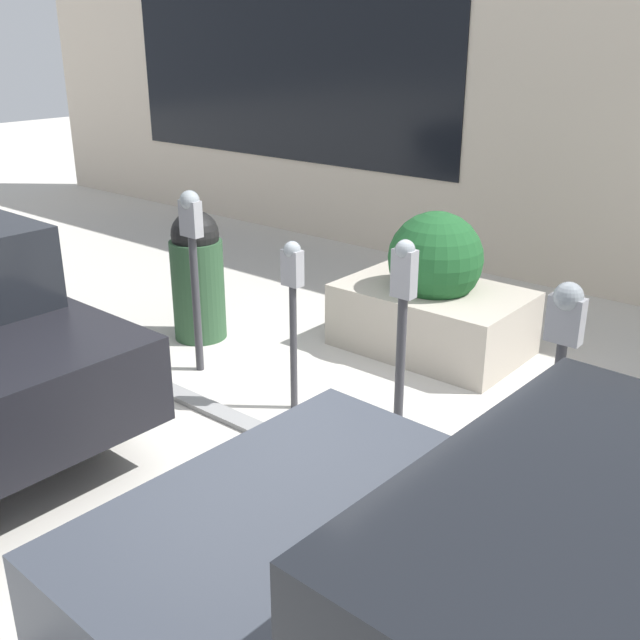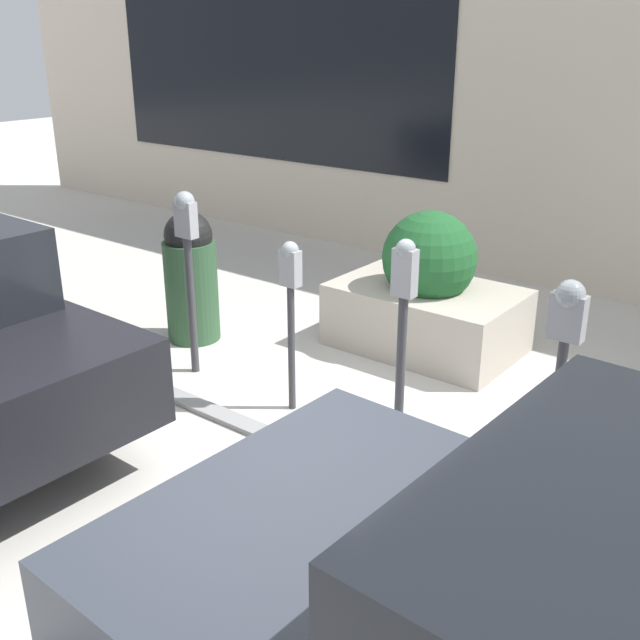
{
  "view_description": "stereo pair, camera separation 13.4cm",
  "coord_description": "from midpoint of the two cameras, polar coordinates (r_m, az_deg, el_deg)",
  "views": [
    {
      "loc": [
        -2.96,
        3.47,
        2.74
      ],
      "look_at": [
        0.0,
        -0.1,
        0.93
      ],
      "focal_mm": 42.0,
      "sensor_mm": 36.0,
      "label": 1
    },
    {
      "loc": [
        -2.85,
        3.55,
        2.74
      ],
      "look_at": [
        0.0,
        -0.1,
        0.93
      ],
      "focal_mm": 42.0,
      "sensor_mm": 36.0,
      "label": 2
    }
  ],
  "objects": [
    {
      "name": "parking_meter_nearest",
      "position": [
        4.4,
        17.28,
        -1.69
      ],
      "size": [
        0.2,
        0.17,
        1.46
      ],
      "color": "#38383D",
      "rests_on": "ground_plane"
    },
    {
      "name": "parking_meter_middle",
      "position": [
        5.45,
        -2.96,
        2.14
      ],
      "size": [
        0.15,
        0.13,
        1.33
      ],
      "color": "#38383D",
      "rests_on": "ground_plane"
    },
    {
      "name": "trash_bin",
      "position": [
        7.0,
        -10.36,
        3.31
      ],
      "size": [
        0.49,
        0.49,
        1.22
      ],
      "color": "#2D5133",
      "rests_on": "ground_plane"
    },
    {
      "name": "building_facade",
      "position": [
        8.52,
        18.69,
        15.8
      ],
      "size": [
        19.0,
        0.17,
        4.14
      ],
      "color": "beige",
      "rests_on": "ground_plane"
    },
    {
      "name": "parking_meter_fourth",
      "position": [
        6.15,
        -10.67,
        5.49
      ],
      "size": [
        0.19,
        0.16,
        1.55
      ],
      "color": "#38383D",
      "rests_on": "ground_plane"
    },
    {
      "name": "ground_plane",
      "position": [
        5.31,
        -1.4,
        -9.7
      ],
      "size": [
        40.0,
        40.0,
        0.0
      ],
      "primitive_type": "plane",
      "color": "beige"
    },
    {
      "name": "parking_meter_second",
      "position": [
        4.8,
        5.54,
        0.36
      ],
      "size": [
        0.15,
        0.13,
        1.53
      ],
      "color": "#38383D",
      "rests_on": "ground_plane"
    },
    {
      "name": "planter_box",
      "position": [
        6.77,
        7.62,
        1.81
      ],
      "size": [
        1.63,
        1.07,
        1.27
      ],
      "color": "#B2A899",
      "rests_on": "ground_plane"
    },
    {
      "name": "curb_strip",
      "position": [
        5.25,
        -1.96,
        -9.86
      ],
      "size": [
        19.0,
        0.16,
        0.04
      ],
      "color": "gray",
      "rests_on": "ground_plane"
    }
  ]
}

